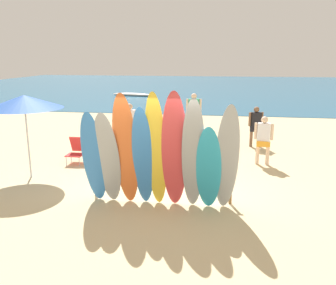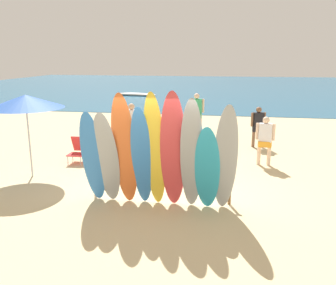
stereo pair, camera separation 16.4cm
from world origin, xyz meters
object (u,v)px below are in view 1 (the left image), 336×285
(surfboard_grey_6, at_px, (193,155))
(beachgoer_photographing, at_px, (130,123))
(surfboard_teal_7, at_px, (209,169))
(beachgoer_by_water, at_px, (194,110))
(distant_boat, at_px, (132,95))
(beach_umbrella, at_px, (24,102))
(surfboard_blue_0, at_px, (94,158))
(surfboard_blue_3, at_px, (143,157))
(surfboard_yellow_4, at_px, (156,151))
(surfboard_grey_8, at_px, (227,159))
(beachgoer_near_rack, at_px, (263,137))
(surfboard_rack, at_px, (161,176))
(surfboard_red_5, at_px, (174,151))
(beachgoer_strolling, at_px, (256,124))
(surfboard_grey_1, at_px, (108,159))
(surfboard_orange_2, at_px, (126,151))
(beach_chair_red, at_px, (77,149))

(surfboard_grey_6, relative_size, beachgoer_photographing, 1.57)
(surfboard_teal_7, distance_m, beachgoer_photographing, 5.87)
(surfboard_teal_7, xyz_separation_m, beachgoer_by_water, (-0.95, 8.08, 0.03))
(surfboard_grey_6, relative_size, distant_boat, 0.72)
(beach_umbrella, bearing_deg, surfboard_blue_0, -32.09)
(surfboard_blue_3, relative_size, surfboard_yellow_4, 0.88)
(surfboard_grey_8, bearing_deg, surfboard_teal_7, 169.17)
(beachgoer_near_rack, bearing_deg, surfboard_blue_3, 59.38)
(surfboard_rack, xyz_separation_m, surfboard_red_5, (0.38, -0.50, 0.75))
(surfboard_grey_8, bearing_deg, beach_umbrella, 157.95)
(beachgoer_photographing, height_order, distant_boat, beachgoer_photographing)
(surfboard_yellow_4, bearing_deg, beachgoer_near_rack, 56.16)
(surfboard_red_5, distance_m, distant_boat, 23.16)
(surfboard_red_5, bearing_deg, beachgoer_strolling, 65.52)
(surfboard_grey_1, relative_size, surfboard_teal_7, 1.12)
(surfboard_grey_8, xyz_separation_m, beachgoer_photographing, (-3.41, 5.07, -0.26))
(surfboard_grey_1, bearing_deg, surfboard_red_5, 1.16)
(surfboard_blue_3, bearing_deg, beachgoer_near_rack, 49.24)
(surfboard_grey_1, bearing_deg, beach_umbrella, 153.31)
(surfboard_red_5, height_order, beach_umbrella, surfboard_red_5)
(surfboard_grey_1, xyz_separation_m, beachgoer_photographing, (-0.79, 5.01, -0.14))
(beachgoer_photographing, bearing_deg, surfboard_grey_1, 96.21)
(surfboard_rack, relative_size, beachgoer_by_water, 1.91)
(surfboard_grey_1, height_order, surfboard_orange_2, surfboard_orange_2)
(surfboard_grey_1, relative_size, surfboard_blue_3, 0.94)
(surfboard_blue_3, relative_size, surfboard_teal_7, 1.18)
(surfboard_grey_1, distance_m, surfboard_orange_2, 0.47)
(surfboard_blue_3, height_order, beachgoer_strolling, surfboard_blue_3)
(surfboard_blue_0, bearing_deg, beach_chair_red, 118.23)
(surfboard_rack, bearing_deg, surfboard_orange_2, -145.83)
(surfboard_yellow_4, xyz_separation_m, beachgoer_near_rack, (2.69, 3.75, -0.44))
(beachgoer_photographing, relative_size, beachgoer_near_rack, 1.09)
(surfboard_blue_0, relative_size, surfboard_grey_6, 0.86)
(surfboard_rack, height_order, distant_boat, surfboard_rack)
(surfboard_grey_1, xyz_separation_m, surfboard_yellow_4, (1.10, -0.02, 0.23))
(surfboard_blue_0, height_order, surfboard_grey_8, surfboard_grey_8)
(surfboard_grey_8, xyz_separation_m, beachgoer_strolling, (1.14, 6.09, -0.35))
(surfboard_teal_7, bearing_deg, surfboard_grey_1, -178.52)
(surfboard_blue_0, xyz_separation_m, distant_boat, (-4.71, 22.15, -0.97))
(surfboard_red_5, distance_m, surfboard_teal_7, 0.82)
(surfboard_grey_6, xyz_separation_m, surfboard_teal_7, (0.33, 0.04, -0.30))
(surfboard_rack, height_order, surfboard_red_5, surfboard_red_5)
(surfboard_rack, relative_size, surfboard_red_5, 1.22)
(surfboard_teal_7, distance_m, beachgoer_near_rack, 4.06)
(beachgoer_strolling, bearing_deg, surfboard_blue_0, -143.12)
(surfboard_grey_8, height_order, beachgoer_near_rack, surfboard_grey_8)
(surfboard_teal_7, height_order, distant_boat, surfboard_teal_7)
(surfboard_grey_1, height_order, beachgoer_near_rack, surfboard_grey_1)
(surfboard_grey_6, height_order, beach_chair_red, surfboard_grey_6)
(distant_boat, bearing_deg, surfboard_rack, -74.13)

